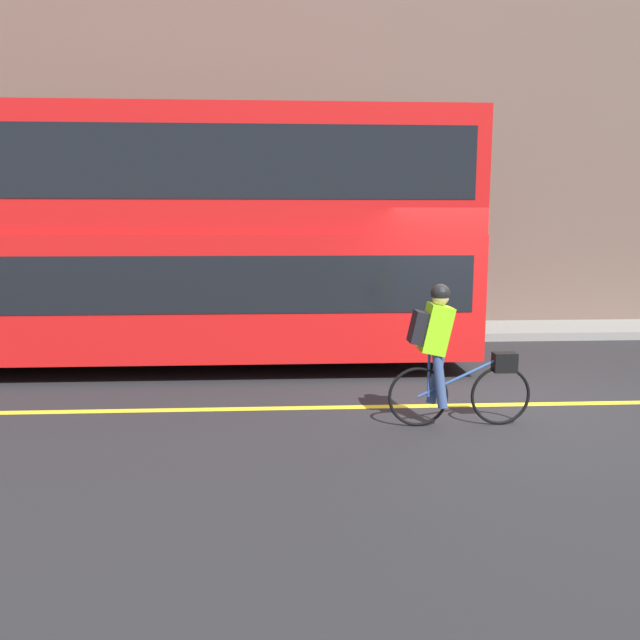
# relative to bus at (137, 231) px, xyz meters

# --- Properties ---
(ground_plane) EXTENTS (80.00, 80.00, 0.00)m
(ground_plane) POSITION_rel_bus_xyz_m (5.10, -2.35, -2.16)
(ground_plane) COLOR #232326
(road_center_line) EXTENTS (50.00, 0.14, 0.01)m
(road_center_line) POSITION_rel_bus_xyz_m (5.10, -2.54, -2.16)
(road_center_line) COLOR yellow
(road_center_line) RESTS_ON ground_plane
(sidewalk_curb) EXTENTS (60.00, 1.63, 0.16)m
(sidewalk_curb) POSITION_rel_bus_xyz_m (5.10, 2.48, -2.08)
(sidewalk_curb) COLOR gray
(sidewalk_curb) RESTS_ON ground_plane
(building_facade) EXTENTS (60.00, 0.30, 8.47)m
(building_facade) POSITION_rel_bus_xyz_m (5.10, 3.45, 2.07)
(building_facade) COLOR brown
(building_facade) RESTS_ON ground_plane
(bus) EXTENTS (10.45, 2.61, 3.93)m
(bus) POSITION_rel_bus_xyz_m (0.00, 0.00, 0.00)
(bus) COLOR black
(bus) RESTS_ON ground_plane
(cyclist_on_bike) EXTENTS (1.64, 0.32, 1.62)m
(cyclist_on_bike) POSITION_rel_bus_xyz_m (4.12, -3.30, -1.29)
(cyclist_on_bike) COLOR black
(cyclist_on_bike) RESTS_ON ground_plane
(street_sign_post) EXTENTS (0.36, 0.09, 2.37)m
(street_sign_post) POSITION_rel_bus_xyz_m (1.72, 2.39, -0.67)
(street_sign_post) COLOR #59595B
(street_sign_post) RESTS_ON sidewalk_curb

